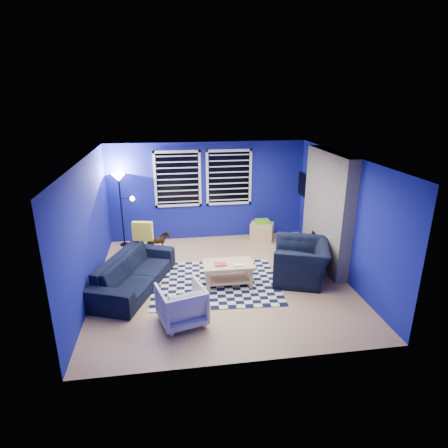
% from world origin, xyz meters
% --- Properties ---
extents(floor, '(5.00, 5.00, 0.00)m').
position_xyz_m(floor, '(0.00, 0.00, 0.00)').
color(floor, tan).
rests_on(floor, ground).
extents(ceiling, '(5.00, 5.00, 0.00)m').
position_xyz_m(ceiling, '(0.00, 0.00, 2.50)').
color(ceiling, white).
rests_on(ceiling, wall_back).
extents(wall_back, '(5.00, 0.00, 5.00)m').
position_xyz_m(wall_back, '(0.00, 2.50, 1.25)').
color(wall_back, navy).
rests_on(wall_back, floor).
extents(wall_left, '(0.00, 5.00, 5.00)m').
position_xyz_m(wall_left, '(-2.50, 0.00, 1.25)').
color(wall_left, navy).
rests_on(wall_left, floor).
extents(wall_right, '(0.00, 5.00, 5.00)m').
position_xyz_m(wall_right, '(2.50, 0.00, 1.25)').
color(wall_right, navy).
rests_on(wall_right, floor).
extents(fireplace, '(0.65, 2.00, 2.50)m').
position_xyz_m(fireplace, '(2.36, 0.50, 1.20)').
color(fireplace, gray).
rests_on(fireplace, floor).
extents(window_left, '(1.17, 0.06, 1.42)m').
position_xyz_m(window_left, '(-0.75, 2.46, 1.60)').
color(window_left, black).
rests_on(window_left, wall_back).
extents(window_right, '(1.17, 0.06, 1.42)m').
position_xyz_m(window_right, '(0.55, 2.46, 1.60)').
color(window_right, black).
rests_on(window_right, wall_back).
extents(tv, '(0.07, 1.00, 0.58)m').
position_xyz_m(tv, '(2.45, 2.00, 1.40)').
color(tv, black).
rests_on(tv, wall_right).
extents(rug, '(2.62, 2.16, 0.02)m').
position_xyz_m(rug, '(-0.13, -0.09, 0.01)').
color(rug, black).
rests_on(rug, floor).
extents(sofa, '(2.40, 1.62, 0.65)m').
position_xyz_m(sofa, '(-1.72, -0.02, 0.33)').
color(sofa, black).
rests_on(sofa, floor).
extents(armchair_big, '(1.49, 1.40, 0.79)m').
position_xyz_m(armchair_big, '(1.60, -0.17, 0.39)').
color(armchair_big, black).
rests_on(armchair_big, floor).
extents(armchair_bent, '(0.89, 0.90, 0.67)m').
position_xyz_m(armchair_bent, '(-0.87, -1.36, 0.34)').
color(armchair_bent, gray).
rests_on(armchair_bent, floor).
extents(rocking_horse, '(0.46, 0.62, 0.48)m').
position_xyz_m(rocking_horse, '(-1.30, 1.52, 0.31)').
color(rocking_horse, '#4A2A17').
rests_on(rocking_horse, floor).
extents(coffee_table, '(0.99, 0.58, 0.49)m').
position_xyz_m(coffee_table, '(0.10, -0.20, 0.34)').
color(coffee_table, tan).
rests_on(coffee_table, rug).
extents(cabinet, '(0.67, 0.58, 0.56)m').
position_xyz_m(cabinet, '(1.35, 2.05, 0.25)').
color(cabinet, tan).
rests_on(cabinet, floor).
extents(floor_lamp, '(0.49, 0.30, 1.81)m').
position_xyz_m(floor_lamp, '(-2.13, 2.25, 1.48)').
color(floor_lamp, black).
rests_on(floor_lamp, floor).
extents(throw_pillow, '(0.44, 0.21, 0.41)m').
position_xyz_m(throw_pillow, '(-1.57, 0.85, 0.86)').
color(throw_pillow, yellow).
rests_on(throw_pillow, sofa).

